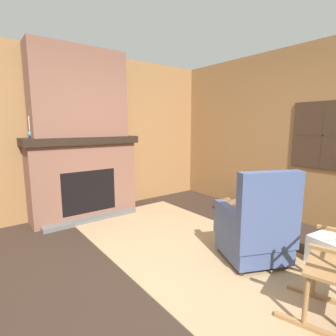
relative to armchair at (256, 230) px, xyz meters
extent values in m
plane|color=#2D2119|center=(-0.28, -0.91, -0.37)|extent=(14.00, 14.00, 0.00)
cube|color=olive|center=(-2.82, -0.91, 0.94)|extent=(0.06, 5.62, 2.62)
cube|color=olive|center=(-0.28, 1.63, 0.94)|extent=(5.62, 0.06, 2.62)
cube|color=#382619|center=(-0.07, 1.59, 0.96)|extent=(0.84, 0.02, 0.93)
cube|color=silver|center=(-0.07, 1.60, 0.96)|extent=(0.80, 0.01, 0.89)
cube|color=#382619|center=(-0.07, 1.59, 0.96)|extent=(0.02, 0.02, 0.89)
cube|color=#382619|center=(-0.07, 1.59, 0.96)|extent=(0.80, 0.02, 0.02)
cube|color=brown|center=(-2.56, -0.91, 0.22)|extent=(0.46, 1.61, 1.17)
cube|color=black|center=(-2.37, -0.91, 0.08)|extent=(0.08, 0.84, 0.66)
cube|color=#565451|center=(-2.25, -0.91, -0.34)|extent=(0.16, 1.45, 0.06)
cube|color=black|center=(-2.56, -0.91, 0.86)|extent=(0.56, 1.71, 0.11)
cube|color=brown|center=(-2.56, -0.91, 1.57)|extent=(0.40, 1.42, 1.32)
cube|color=#997A56|center=(-0.63, -0.32, -0.36)|extent=(3.58, 1.77, 0.01)
cube|color=#3D4C75|center=(-0.05, 0.02, -0.19)|extent=(0.81, 0.81, 0.24)
cube|color=#3D4C75|center=(-0.05, 0.02, -0.04)|extent=(0.85, 0.86, 0.18)
cube|color=#3D4C75|center=(0.19, -0.09, 0.36)|extent=(0.38, 0.63, 0.61)
cube|color=#3D4C75|center=(-0.18, -0.22, 0.15)|extent=(0.56, 0.33, 0.20)
cube|color=#3D4C75|center=(0.05, 0.28, 0.15)|extent=(0.56, 0.33, 0.20)
cylinder|color=#332319|center=(-0.39, -0.10, -0.34)|extent=(0.07, 0.07, 0.06)
cylinder|color=#332319|center=(-0.17, 0.36, -0.34)|extent=(0.07, 0.07, 0.06)
cylinder|color=#332319|center=(0.08, -0.32, -0.34)|extent=(0.07, 0.07, 0.06)
cylinder|color=#332319|center=(0.30, 0.15, -0.34)|extent=(0.07, 0.07, 0.06)
cylinder|color=olive|center=(0.77, -0.52, -0.14)|extent=(0.04, 0.04, 0.38)
cylinder|color=olive|center=(0.65, -0.11, -0.14)|extent=(0.04, 0.04, 0.38)
cylinder|color=brown|center=(-1.49, 1.23, -0.29)|extent=(0.22, 0.38, 0.15)
cylinder|color=brown|center=(-1.33, 1.26, -0.29)|extent=(0.22, 0.38, 0.15)
cylinder|color=brown|center=(-1.18, 1.29, -0.29)|extent=(0.22, 0.38, 0.15)
cube|color=white|center=(0.35, 0.60, -0.21)|extent=(0.06, 0.34, 0.31)
cube|color=white|center=(0.58, 0.40, -0.21)|extent=(0.51, 0.08, 0.31)
ellipsoid|color=#47708E|center=(-2.60, -1.59, 0.97)|extent=(0.12, 0.12, 0.11)
cylinder|color=white|center=(-2.60, -1.59, 1.12)|extent=(0.06, 0.06, 0.20)
cube|color=brown|center=(-2.60, -0.29, 0.99)|extent=(0.14, 0.25, 0.14)
cube|color=silver|center=(-2.53, -0.29, 0.99)|extent=(0.01, 0.04, 0.02)
cylinder|color=red|center=(-2.62, -0.86, 1.03)|extent=(0.06, 0.24, 0.24)
camera|label=1|loc=(1.51, -2.34, 1.09)|focal=28.00mm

